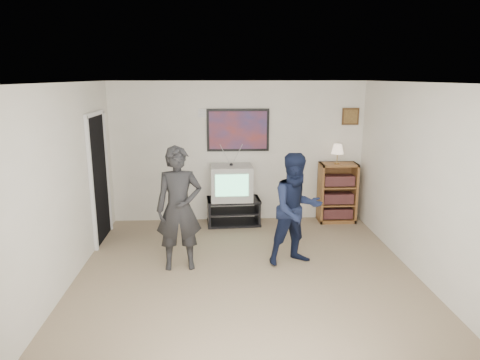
{
  "coord_description": "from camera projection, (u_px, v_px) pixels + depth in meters",
  "views": [
    {
      "loc": [
        -0.37,
        -5.03,
        2.57
      ],
      "look_at": [
        -0.05,
        0.81,
        1.15
      ],
      "focal_mm": 32.0,
      "sensor_mm": 36.0,
      "label": 1
    }
  ],
  "objects": [
    {
      "name": "room_shell",
      "position": [
        246.0,
        181.0,
        5.55
      ],
      "size": [
        4.51,
        5.0,
        2.51
      ],
      "color": "#716348",
      "rests_on": "ground"
    },
    {
      "name": "media_stand",
      "position": [
        233.0,
        211.0,
        7.61
      ],
      "size": [
        0.96,
        0.57,
        0.46
      ],
      "rotation": [
        0.0,
        0.0,
        0.06
      ],
      "color": "black",
      "rests_on": "room_shell"
    },
    {
      "name": "crt_television",
      "position": [
        231.0,
        182.0,
        7.48
      ],
      "size": [
        0.73,
        0.62,
        0.6
      ],
      "primitive_type": null,
      "rotation": [
        0.0,
        0.0,
        0.03
      ],
      "color": "#A8A9A3",
      "rests_on": "media_stand"
    },
    {
      "name": "bookshelf",
      "position": [
        337.0,
        193.0,
        7.69
      ],
      "size": [
        0.65,
        0.37,
        1.07
      ],
      "primitive_type": null,
      "color": "brown",
      "rests_on": "room_shell"
    },
    {
      "name": "table_lamp",
      "position": [
        337.0,
        154.0,
        7.49
      ],
      "size": [
        0.22,
        0.22,
        0.35
      ],
      "primitive_type": null,
      "color": "#FCDDBF",
      "rests_on": "bookshelf"
    },
    {
      "name": "person_tall",
      "position": [
        179.0,
        209.0,
        5.73
      ],
      "size": [
        0.65,
        0.46,
        1.69
      ],
      "primitive_type": "imported",
      "rotation": [
        0.0,
        0.0,
        0.09
      ],
      "color": "black",
      "rests_on": "room_shell"
    },
    {
      "name": "person_short",
      "position": [
        296.0,
        209.0,
        5.89
      ],
      "size": [
        0.91,
        0.79,
        1.57
      ],
      "primitive_type": "imported",
      "rotation": [
        0.0,
        0.0,
        0.3
      ],
      "color": "#121933",
      "rests_on": "room_shell"
    },
    {
      "name": "controller_left",
      "position": [
        180.0,
        184.0,
        5.87
      ],
      "size": [
        0.05,
        0.13,
        0.04
      ],
      "primitive_type": "cube",
      "rotation": [
        0.0,
        0.0,
        -0.16
      ],
      "color": "white",
      "rests_on": "person_tall"
    },
    {
      "name": "controller_right",
      "position": [
        292.0,
        188.0,
        6.07
      ],
      "size": [
        0.07,
        0.12,
        0.03
      ],
      "primitive_type": "cube",
      "rotation": [
        0.0,
        0.0,
        -0.29
      ],
      "color": "white",
      "rests_on": "person_short"
    },
    {
      "name": "poster",
      "position": [
        238.0,
        130.0,
        7.52
      ],
      "size": [
        1.1,
        0.03,
        0.75
      ],
      "primitive_type": "cube",
      "color": "black",
      "rests_on": "room_shell"
    },
    {
      "name": "air_vent",
      "position": [
        206.0,
        113.0,
        7.43
      ],
      "size": [
        0.28,
        0.02,
        0.14
      ],
      "primitive_type": "cube",
      "color": "white",
      "rests_on": "room_shell"
    },
    {
      "name": "small_picture",
      "position": [
        350.0,
        116.0,
        7.57
      ],
      "size": [
        0.3,
        0.03,
        0.3
      ],
      "primitive_type": "cube",
      "color": "#442A15",
      "rests_on": "room_shell"
    },
    {
      "name": "doorway",
      "position": [
        99.0,
        179.0,
        6.71
      ],
      "size": [
        0.03,
        0.85,
        2.0
      ],
      "primitive_type": "cube",
      "color": "black",
      "rests_on": "room_shell"
    }
  ]
}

